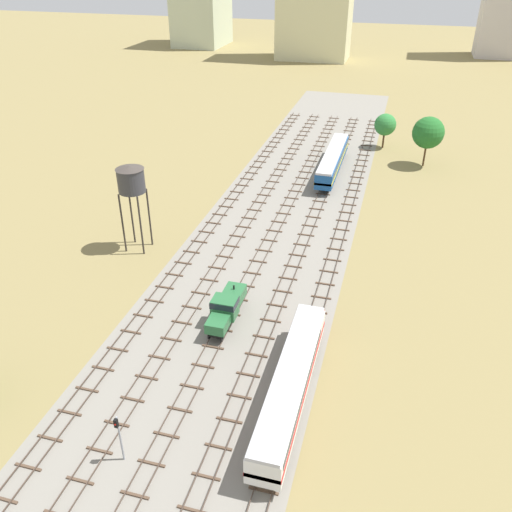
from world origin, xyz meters
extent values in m
plane|color=olive|center=(0.00, 56.00, 0.00)|extent=(480.00, 480.00, 0.00)
cube|color=gray|center=(0.00, 56.00, 0.00)|extent=(22.91, 176.00, 0.01)
cube|color=#47382D|center=(-10.17, 57.00, 0.22)|extent=(0.07, 126.00, 0.15)
cube|color=#47382D|center=(-8.74, 57.00, 0.22)|extent=(0.07, 126.00, 0.15)
cube|color=brown|center=(-9.45, 10.50, 0.07)|extent=(2.40, 0.22, 0.14)
cube|color=brown|center=(-9.45, 13.50, 0.07)|extent=(2.40, 0.22, 0.14)
cube|color=brown|center=(-9.45, 16.50, 0.07)|extent=(2.40, 0.22, 0.14)
cube|color=brown|center=(-9.45, 19.50, 0.07)|extent=(2.40, 0.22, 0.14)
cube|color=brown|center=(-9.45, 22.50, 0.07)|extent=(2.40, 0.22, 0.14)
cube|color=brown|center=(-9.45, 25.50, 0.07)|extent=(2.40, 0.22, 0.14)
cube|color=brown|center=(-9.45, 28.50, 0.07)|extent=(2.40, 0.22, 0.14)
cube|color=brown|center=(-9.45, 31.50, 0.07)|extent=(2.40, 0.22, 0.14)
cube|color=brown|center=(-9.45, 34.50, 0.07)|extent=(2.40, 0.22, 0.14)
cube|color=brown|center=(-9.45, 37.50, 0.07)|extent=(2.40, 0.22, 0.14)
cube|color=brown|center=(-9.45, 40.50, 0.07)|extent=(2.40, 0.22, 0.14)
cube|color=brown|center=(-9.45, 43.50, 0.07)|extent=(2.40, 0.22, 0.14)
cube|color=brown|center=(-9.45, 46.50, 0.07)|extent=(2.40, 0.22, 0.14)
cube|color=brown|center=(-9.45, 49.50, 0.07)|extent=(2.40, 0.22, 0.14)
cube|color=brown|center=(-9.45, 52.50, 0.07)|extent=(2.40, 0.22, 0.14)
cube|color=brown|center=(-9.45, 55.50, 0.07)|extent=(2.40, 0.22, 0.14)
cube|color=brown|center=(-9.45, 58.50, 0.07)|extent=(2.40, 0.22, 0.14)
cube|color=brown|center=(-9.45, 61.50, 0.07)|extent=(2.40, 0.22, 0.14)
cube|color=brown|center=(-9.45, 64.50, 0.07)|extent=(2.40, 0.22, 0.14)
cube|color=brown|center=(-9.45, 67.50, 0.07)|extent=(2.40, 0.22, 0.14)
cube|color=brown|center=(-9.45, 70.50, 0.07)|extent=(2.40, 0.22, 0.14)
cube|color=brown|center=(-9.45, 73.50, 0.07)|extent=(2.40, 0.22, 0.14)
cube|color=brown|center=(-9.45, 76.50, 0.07)|extent=(2.40, 0.22, 0.14)
cube|color=brown|center=(-9.45, 79.50, 0.07)|extent=(2.40, 0.22, 0.14)
cube|color=brown|center=(-9.45, 82.50, 0.07)|extent=(2.40, 0.22, 0.14)
cube|color=brown|center=(-9.45, 85.50, 0.07)|extent=(2.40, 0.22, 0.14)
cube|color=brown|center=(-9.45, 88.50, 0.07)|extent=(2.40, 0.22, 0.14)
cube|color=brown|center=(-9.45, 91.50, 0.07)|extent=(2.40, 0.22, 0.14)
cube|color=brown|center=(-9.45, 94.50, 0.07)|extent=(2.40, 0.22, 0.14)
cube|color=brown|center=(-9.45, 97.50, 0.07)|extent=(2.40, 0.22, 0.14)
cube|color=brown|center=(-9.45, 100.50, 0.07)|extent=(2.40, 0.22, 0.14)
cube|color=brown|center=(-9.45, 103.50, 0.07)|extent=(2.40, 0.22, 0.14)
cube|color=brown|center=(-9.45, 106.50, 0.07)|extent=(2.40, 0.22, 0.14)
cube|color=brown|center=(-9.45, 109.50, 0.07)|extent=(2.40, 0.22, 0.14)
cube|color=brown|center=(-9.45, 112.50, 0.07)|extent=(2.40, 0.22, 0.14)
cube|color=brown|center=(-9.45, 115.50, 0.07)|extent=(2.40, 0.22, 0.14)
cube|color=brown|center=(-9.45, 118.50, 0.07)|extent=(2.40, 0.22, 0.14)
cube|color=#47382D|center=(-5.44, 57.00, 0.22)|extent=(0.07, 126.00, 0.15)
cube|color=#47382D|center=(-4.01, 57.00, 0.22)|extent=(0.07, 126.00, 0.15)
cube|color=brown|center=(-4.73, 13.50, 0.07)|extent=(2.40, 0.22, 0.14)
cube|color=brown|center=(-4.73, 16.50, 0.07)|extent=(2.40, 0.22, 0.14)
cube|color=brown|center=(-4.73, 19.50, 0.07)|extent=(2.40, 0.22, 0.14)
cube|color=brown|center=(-4.73, 22.50, 0.07)|extent=(2.40, 0.22, 0.14)
cube|color=brown|center=(-4.73, 25.50, 0.07)|extent=(2.40, 0.22, 0.14)
cube|color=brown|center=(-4.73, 28.50, 0.07)|extent=(2.40, 0.22, 0.14)
cube|color=brown|center=(-4.73, 31.50, 0.07)|extent=(2.40, 0.22, 0.14)
cube|color=brown|center=(-4.73, 34.50, 0.07)|extent=(2.40, 0.22, 0.14)
cube|color=brown|center=(-4.73, 37.50, 0.07)|extent=(2.40, 0.22, 0.14)
cube|color=brown|center=(-4.73, 40.50, 0.07)|extent=(2.40, 0.22, 0.14)
cube|color=brown|center=(-4.73, 43.50, 0.07)|extent=(2.40, 0.22, 0.14)
cube|color=brown|center=(-4.73, 46.50, 0.07)|extent=(2.40, 0.22, 0.14)
cube|color=brown|center=(-4.73, 49.50, 0.07)|extent=(2.40, 0.22, 0.14)
cube|color=brown|center=(-4.73, 52.50, 0.07)|extent=(2.40, 0.22, 0.14)
cube|color=brown|center=(-4.73, 55.50, 0.07)|extent=(2.40, 0.22, 0.14)
cube|color=brown|center=(-4.73, 58.50, 0.07)|extent=(2.40, 0.22, 0.14)
cube|color=brown|center=(-4.73, 61.50, 0.07)|extent=(2.40, 0.22, 0.14)
cube|color=brown|center=(-4.73, 64.50, 0.07)|extent=(2.40, 0.22, 0.14)
cube|color=brown|center=(-4.73, 67.50, 0.07)|extent=(2.40, 0.22, 0.14)
cube|color=brown|center=(-4.73, 70.50, 0.07)|extent=(2.40, 0.22, 0.14)
cube|color=brown|center=(-4.73, 73.50, 0.07)|extent=(2.40, 0.22, 0.14)
cube|color=brown|center=(-4.73, 76.50, 0.07)|extent=(2.40, 0.22, 0.14)
cube|color=brown|center=(-4.73, 79.50, 0.07)|extent=(2.40, 0.22, 0.14)
cube|color=brown|center=(-4.73, 82.50, 0.07)|extent=(2.40, 0.22, 0.14)
cube|color=brown|center=(-4.73, 85.50, 0.07)|extent=(2.40, 0.22, 0.14)
cube|color=brown|center=(-4.73, 88.50, 0.07)|extent=(2.40, 0.22, 0.14)
cube|color=brown|center=(-4.73, 91.50, 0.07)|extent=(2.40, 0.22, 0.14)
cube|color=brown|center=(-4.73, 94.50, 0.07)|extent=(2.40, 0.22, 0.14)
cube|color=brown|center=(-4.73, 97.50, 0.07)|extent=(2.40, 0.22, 0.14)
cube|color=brown|center=(-4.73, 100.50, 0.07)|extent=(2.40, 0.22, 0.14)
cube|color=brown|center=(-4.73, 103.50, 0.07)|extent=(2.40, 0.22, 0.14)
cube|color=brown|center=(-4.73, 106.50, 0.07)|extent=(2.40, 0.22, 0.14)
cube|color=brown|center=(-4.73, 109.50, 0.07)|extent=(2.40, 0.22, 0.14)
cube|color=brown|center=(-4.73, 112.50, 0.07)|extent=(2.40, 0.22, 0.14)
cube|color=brown|center=(-4.73, 115.50, 0.07)|extent=(2.40, 0.22, 0.14)
cube|color=brown|center=(-4.73, 118.50, 0.07)|extent=(2.40, 0.22, 0.14)
cube|color=#47382D|center=(-0.72, 57.00, 0.22)|extent=(0.07, 126.00, 0.15)
cube|color=#47382D|center=(0.72, 57.00, 0.22)|extent=(0.07, 126.00, 0.15)
cube|color=brown|center=(0.00, 13.50, 0.07)|extent=(2.40, 0.22, 0.14)
cube|color=brown|center=(0.00, 16.50, 0.07)|extent=(2.40, 0.22, 0.14)
cube|color=brown|center=(0.00, 19.50, 0.07)|extent=(2.40, 0.22, 0.14)
cube|color=brown|center=(0.00, 22.50, 0.07)|extent=(2.40, 0.22, 0.14)
cube|color=brown|center=(0.00, 25.50, 0.07)|extent=(2.40, 0.22, 0.14)
cube|color=brown|center=(0.00, 28.50, 0.07)|extent=(2.40, 0.22, 0.14)
cube|color=brown|center=(0.00, 31.50, 0.07)|extent=(2.40, 0.22, 0.14)
cube|color=brown|center=(0.00, 34.50, 0.07)|extent=(2.40, 0.22, 0.14)
cube|color=brown|center=(0.00, 37.50, 0.07)|extent=(2.40, 0.22, 0.14)
cube|color=brown|center=(0.00, 40.50, 0.07)|extent=(2.40, 0.22, 0.14)
cube|color=brown|center=(0.00, 43.50, 0.07)|extent=(2.40, 0.22, 0.14)
cube|color=brown|center=(0.00, 46.50, 0.07)|extent=(2.40, 0.22, 0.14)
cube|color=brown|center=(0.00, 49.50, 0.07)|extent=(2.40, 0.22, 0.14)
cube|color=brown|center=(0.00, 52.50, 0.07)|extent=(2.40, 0.22, 0.14)
cube|color=brown|center=(0.00, 55.50, 0.07)|extent=(2.40, 0.22, 0.14)
cube|color=brown|center=(0.00, 58.50, 0.07)|extent=(2.40, 0.22, 0.14)
cube|color=brown|center=(0.00, 61.50, 0.07)|extent=(2.40, 0.22, 0.14)
cube|color=brown|center=(0.00, 64.50, 0.07)|extent=(2.40, 0.22, 0.14)
cube|color=brown|center=(0.00, 67.50, 0.07)|extent=(2.40, 0.22, 0.14)
cube|color=brown|center=(0.00, 70.50, 0.07)|extent=(2.40, 0.22, 0.14)
cube|color=brown|center=(0.00, 73.50, 0.07)|extent=(2.40, 0.22, 0.14)
cube|color=brown|center=(0.00, 76.50, 0.07)|extent=(2.40, 0.22, 0.14)
cube|color=brown|center=(0.00, 79.50, 0.07)|extent=(2.40, 0.22, 0.14)
cube|color=brown|center=(0.00, 82.50, 0.07)|extent=(2.40, 0.22, 0.14)
cube|color=brown|center=(0.00, 85.50, 0.07)|extent=(2.40, 0.22, 0.14)
cube|color=brown|center=(0.00, 88.50, 0.07)|extent=(2.40, 0.22, 0.14)
cube|color=brown|center=(0.00, 91.50, 0.07)|extent=(2.40, 0.22, 0.14)
cube|color=brown|center=(0.00, 94.50, 0.07)|extent=(2.40, 0.22, 0.14)
cube|color=brown|center=(0.00, 97.50, 0.07)|extent=(2.40, 0.22, 0.14)
cube|color=brown|center=(0.00, 100.50, 0.07)|extent=(2.40, 0.22, 0.14)
cube|color=brown|center=(0.00, 103.50, 0.07)|extent=(2.40, 0.22, 0.14)
cube|color=brown|center=(0.00, 106.50, 0.07)|extent=(2.40, 0.22, 0.14)
cube|color=brown|center=(0.00, 109.50, 0.07)|extent=(2.40, 0.22, 0.14)
cube|color=brown|center=(0.00, 112.50, 0.07)|extent=(2.40, 0.22, 0.14)
cube|color=brown|center=(0.00, 115.50, 0.07)|extent=(2.40, 0.22, 0.14)
cube|color=brown|center=(0.00, 118.50, 0.07)|extent=(2.40, 0.22, 0.14)
cube|color=#47382D|center=(4.01, 57.00, 0.22)|extent=(0.07, 126.00, 0.15)
cube|color=#47382D|center=(5.44, 57.00, 0.22)|extent=(0.07, 126.00, 0.15)
cube|color=brown|center=(4.73, 13.50, 0.07)|extent=(2.40, 0.22, 0.14)
cube|color=brown|center=(4.73, 16.50, 0.07)|extent=(2.40, 0.22, 0.14)
cube|color=brown|center=(4.73, 19.50, 0.07)|extent=(2.40, 0.22, 0.14)
cube|color=brown|center=(4.73, 22.50, 0.07)|extent=(2.40, 0.22, 0.14)
cube|color=brown|center=(4.73, 25.50, 0.07)|extent=(2.40, 0.22, 0.14)
cube|color=brown|center=(4.73, 28.50, 0.07)|extent=(2.40, 0.22, 0.14)
cube|color=brown|center=(4.73, 31.50, 0.07)|extent=(2.40, 0.22, 0.14)
cube|color=brown|center=(4.73, 34.50, 0.07)|extent=(2.40, 0.22, 0.14)
cube|color=brown|center=(4.73, 37.50, 0.07)|extent=(2.40, 0.22, 0.14)
cube|color=brown|center=(4.73, 40.50, 0.07)|extent=(2.40, 0.22, 0.14)
cube|color=brown|center=(4.73, 43.50, 0.07)|extent=(2.40, 0.22, 0.14)
cube|color=brown|center=(4.73, 46.50, 0.07)|extent=(2.40, 0.22, 0.14)
cube|color=brown|center=(4.73, 49.50, 0.07)|extent=(2.40, 0.22, 0.14)
cube|color=brown|center=(4.73, 52.50, 0.07)|extent=(2.40, 0.22, 0.14)
cube|color=brown|center=(4.73, 55.50, 0.07)|extent=(2.40, 0.22, 0.14)
cube|color=brown|center=(4.73, 58.50, 0.07)|extent=(2.40, 0.22, 0.14)
cube|color=brown|center=(4.73, 61.50, 0.07)|extent=(2.40, 0.22, 0.14)
cube|color=brown|center=(4.73, 64.50, 0.07)|extent=(2.40, 0.22, 0.14)
cube|color=brown|center=(4.73, 67.50, 0.07)|extent=(2.40, 0.22, 0.14)
cube|color=brown|center=(4.73, 70.50, 0.07)|extent=(2.40, 0.22, 0.14)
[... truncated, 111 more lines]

